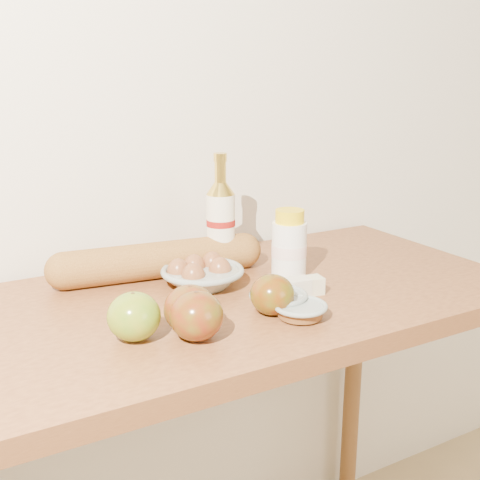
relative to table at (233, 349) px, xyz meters
name	(u,v)px	position (x,y,z in m)	size (l,w,h in m)	color
back_wall	(163,86)	(0.00, 0.33, 0.52)	(3.50, 0.02, 2.60)	silver
table	(233,349)	(0.00, 0.00, 0.00)	(1.20, 0.60, 0.90)	#985B31
bourbon_bottle	(221,223)	(0.05, 0.15, 0.23)	(0.07, 0.07, 0.26)	white
cream_bottle	(289,246)	(0.16, 0.03, 0.19)	(0.10, 0.10, 0.15)	white
egg_bowl	(202,274)	(-0.03, 0.07, 0.15)	(0.19, 0.19, 0.06)	#929F99
baguette	(159,260)	(-0.09, 0.17, 0.16)	(0.48, 0.14, 0.08)	#A77233
apple_yellowgreen	(134,316)	(-0.25, -0.11, 0.16)	(0.11, 0.11, 0.08)	olive
apple_redgreen_front	(190,309)	(-0.15, -0.13, 0.17)	(0.11, 0.11, 0.08)	maroon
apple_redgreen_right	(272,295)	(0.01, -0.13, 0.16)	(0.10, 0.10, 0.08)	maroon
sugar_bowl	(300,310)	(0.05, -0.17, 0.14)	(0.12, 0.12, 0.03)	#8F9D97
syrup_bowl	(278,300)	(0.04, -0.11, 0.14)	(0.12, 0.12, 0.03)	gray
butter_stick	(293,288)	(0.10, -0.07, 0.14)	(0.13, 0.05, 0.04)	beige
apple_extra	(196,316)	(-0.16, -0.16, 0.17)	(0.11, 0.11, 0.08)	maroon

